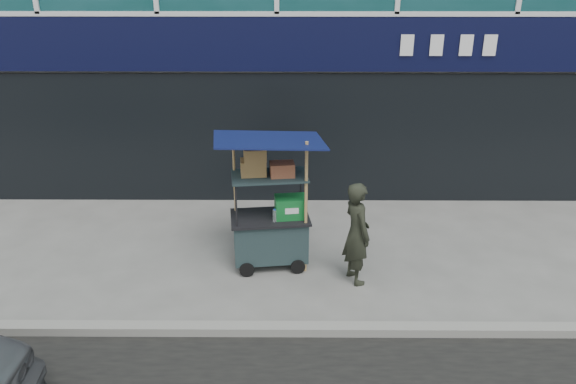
{
  "coord_description": "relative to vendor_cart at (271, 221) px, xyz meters",
  "views": [
    {
      "loc": [
        0.25,
        -5.89,
        4.3
      ],
      "look_at": [
        0.2,
        1.2,
        1.3
      ],
      "focal_mm": 35.0,
      "sensor_mm": 36.0,
      "label": 1
    }
  ],
  "objects": [
    {
      "name": "vendor_man",
      "position": [
        1.21,
        -0.44,
        0.03
      ],
      "size": [
        0.53,
        0.64,
        1.5
      ],
      "primitive_type": "imported",
      "rotation": [
        0.0,
        0.0,
        1.94
      ],
      "color": "black",
      "rests_on": "ground"
    },
    {
      "name": "vendor_cart",
      "position": [
        0.0,
        0.0,
        0.0
      ],
      "size": [
        1.63,
        1.24,
        2.04
      ],
      "rotation": [
        0.0,
        0.0,
        0.12
      ],
      "color": "#182829",
      "rests_on": "ground"
    },
    {
      "name": "ground",
      "position": [
        0.05,
        -1.5,
        -0.72
      ],
      "size": [
        80.0,
        80.0,
        0.0
      ],
      "primitive_type": "plane",
      "color": "#63625E",
      "rests_on": "ground"
    },
    {
      "name": "curb",
      "position": [
        0.05,
        -1.7,
        -0.66
      ],
      "size": [
        80.0,
        0.18,
        0.12
      ],
      "primitive_type": "cube",
      "color": "gray",
      "rests_on": "ground"
    }
  ]
}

